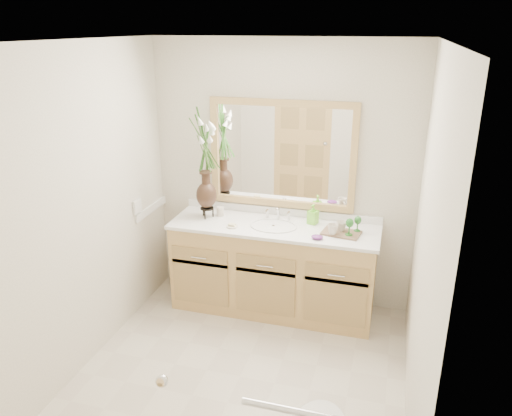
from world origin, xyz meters
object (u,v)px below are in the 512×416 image
(soap_bottle, at_px, (313,215))
(tray, at_px, (341,233))
(flower_vase, at_px, (205,152))
(tumbler, at_px, (220,211))

(soap_bottle, relative_size, tray, 0.51)
(flower_vase, bearing_deg, tray, -2.34)
(tumbler, height_order, tray, tumbler)
(tumbler, bearing_deg, flower_vase, -146.23)
(flower_vase, height_order, tumbler, flower_vase)
(flower_vase, relative_size, soap_bottle, 5.61)
(soap_bottle, xyz_separation_m, tray, (0.27, -0.16, -0.07))
(tray, bearing_deg, flower_vase, -173.11)
(flower_vase, height_order, tray, flower_vase)
(tumbler, bearing_deg, tray, -6.01)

